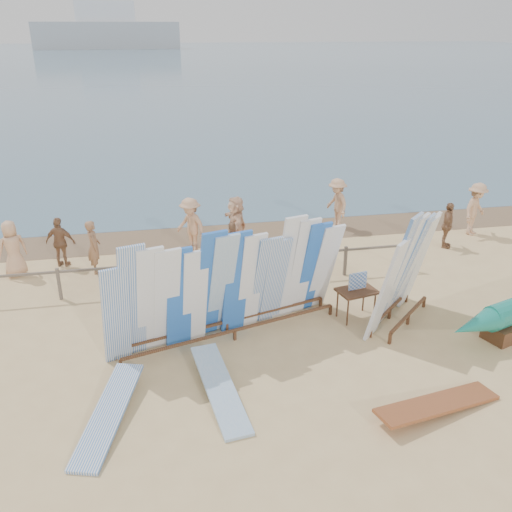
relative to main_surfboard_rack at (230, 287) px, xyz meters
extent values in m
plane|color=#D8B77D|center=(-0.20, -0.29, -1.28)|extent=(160.00, 160.00, 0.00)
cube|color=#45647C|center=(-0.20, 127.71, -1.28)|extent=(320.00, 240.00, 0.02)
cube|color=brown|center=(-0.20, 6.91, -1.28)|extent=(40.00, 2.60, 0.01)
cube|color=#999EA3|center=(-12.20, 179.71, 2.74)|extent=(45.00, 8.00, 8.00)
cube|color=silver|center=(-12.20, 179.71, 9.74)|extent=(18.00, 6.00, 6.00)
cube|color=#685B4E|center=(-0.20, 2.71, -0.48)|extent=(12.00, 0.06, 0.06)
cube|color=#685B4E|center=(-4.20, 2.71, -0.83)|extent=(0.08, 0.08, 0.90)
cube|color=#685B4E|center=(-2.20, 2.71, -0.83)|extent=(0.08, 0.08, 0.90)
cube|color=#685B4E|center=(-0.20, 2.71, -0.83)|extent=(0.08, 0.08, 0.90)
cube|color=#685B4E|center=(1.80, 2.71, -0.83)|extent=(0.08, 0.08, 0.90)
cube|color=#685B4E|center=(3.80, 2.71, -0.83)|extent=(0.08, 0.08, 0.90)
cube|color=#685B4E|center=(5.80, 2.71, -0.83)|extent=(0.08, 0.08, 0.90)
cube|color=brown|center=(0.07, -0.22, -1.03)|extent=(5.16, 1.53, 0.06)
cube|color=brown|center=(-0.06, 0.22, -1.03)|extent=(5.16, 1.53, 0.06)
cube|color=white|center=(-2.51, -0.72, -0.10)|extent=(0.69, 0.67, 2.38)
cube|color=white|center=(-2.15, -0.61, 0.13)|extent=(0.75, 0.87, 2.83)
cube|color=white|center=(-1.80, -0.51, 0.07)|extent=(0.76, 0.90, 2.71)
cube|color=white|center=(-1.44, -0.41, 0.02)|extent=(0.75, 0.88, 2.61)
cube|color=blue|center=(-1.17, -0.34, -0.01)|extent=(0.69, 0.66, 2.54)
cube|color=white|center=(-0.82, -0.23, -0.07)|extent=(0.70, 0.70, 2.43)
cube|color=blue|center=(-0.47, -0.13, 0.14)|extent=(0.79, 1.01, 2.85)
cube|color=#83ACD2|center=(-0.20, -0.06, 0.08)|extent=(0.80, 1.04, 2.73)
cube|color=blue|center=(0.16, 0.04, 0.06)|extent=(0.71, 0.75, 2.69)
cube|color=white|center=(0.51, 0.15, 0.00)|extent=(0.73, 0.79, 2.57)
cube|color=white|center=(0.86, 0.25, -0.07)|extent=(0.75, 0.89, 2.44)
cube|color=white|center=(1.13, 0.32, -0.11)|extent=(0.74, 0.83, 2.34)
cube|color=white|center=(1.49, 0.42, 0.13)|extent=(0.74, 0.82, 2.84)
cube|color=white|center=(1.84, 0.53, 0.07)|extent=(0.75, 0.88, 2.72)
cube|color=blue|center=(2.11, 0.60, 0.01)|extent=(0.77, 0.95, 2.59)
cube|color=white|center=(2.47, 0.70, -0.05)|extent=(0.78, 0.98, 2.47)
cube|color=brown|center=(4.36, -0.32, -1.01)|extent=(1.66, 1.55, 0.07)
cube|color=brown|center=(4.03, 0.04, -1.01)|extent=(1.66, 1.55, 0.07)
cube|color=white|center=(3.44, -0.84, -0.02)|extent=(0.89, 0.89, 2.53)
cube|color=white|center=(3.75, -0.55, 0.23)|extent=(1.01, 1.02, 3.02)
cube|color=white|center=(4.06, -0.27, 0.17)|extent=(1.02, 1.03, 2.90)
cube|color=white|center=(4.37, 0.02, 0.10)|extent=(1.03, 1.05, 2.78)
cube|color=white|center=(4.61, 0.25, 0.04)|extent=(1.04, 1.06, 2.66)
cube|color=white|center=(4.92, 0.54, 0.01)|extent=(0.90, 0.90, 2.59)
cube|color=brown|center=(6.10, -1.42, -1.09)|extent=(0.71, 0.77, 0.38)
cone|color=#188474|center=(5.20, -1.72, -0.61)|extent=(1.40, 0.97, 0.59)
cube|color=brown|center=(3.20, 0.24, -0.53)|extent=(1.06, 0.84, 0.06)
cube|color=white|center=(3.20, 0.24, -0.26)|extent=(0.49, 0.14, 0.44)
cube|color=#985029|center=(3.46, -3.46, -1.28)|extent=(2.75, 1.23, 0.31)
cube|color=white|center=(-2.67, -2.55, -1.28)|extent=(1.31, 2.74, 0.35)
cube|color=#83ACD2|center=(-0.55, -2.19, -1.28)|extent=(0.93, 2.74, 0.35)
cube|color=red|center=(-0.35, 3.15, -0.98)|extent=(0.59, 0.55, 0.05)
cube|color=red|center=(-0.39, 3.37, -0.72)|extent=(0.53, 0.24, 0.51)
cube|color=red|center=(1.65, 3.33, -0.98)|extent=(0.52, 0.47, 0.05)
cube|color=red|center=(1.65, 3.56, -0.72)|extent=(0.52, 0.15, 0.52)
cube|color=red|center=(1.19, 3.29, -0.74)|extent=(0.63, 0.84, 0.55)
cube|color=red|center=(1.11, 3.58, -0.39)|extent=(0.48, 0.28, 0.34)
imported|color=#8C6042|center=(0.63, 3.63, -0.51)|extent=(0.94, 0.47, 1.55)
imported|color=tan|center=(-5.68, 4.60, -0.45)|extent=(0.90, 0.72, 1.67)
imported|color=#8C6042|center=(-3.39, 4.35, -0.48)|extent=(0.42, 0.63, 1.61)
imported|color=tan|center=(4.86, 6.64, -0.37)|extent=(0.68, 1.25, 1.83)
imported|color=tan|center=(9.37, 5.09, -0.36)|extent=(1.27, 1.08, 1.85)
imported|color=#8C6042|center=(-4.41, 5.00, -0.51)|extent=(0.98, 0.64, 1.55)
imported|color=#8C6042|center=(1.13, 5.60, -0.51)|extent=(0.55, 0.65, 1.56)
imported|color=tan|center=(-0.46, 5.32, -0.37)|extent=(1.12, 1.23, 1.83)
imported|color=#8C6042|center=(7.81, 4.16, -0.52)|extent=(0.83, 0.96, 1.53)
imported|color=beige|center=(0.99, 5.29, -0.38)|extent=(0.56, 1.68, 1.81)
camera|label=1|loc=(-1.54, -11.00, 5.48)|focal=38.00mm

